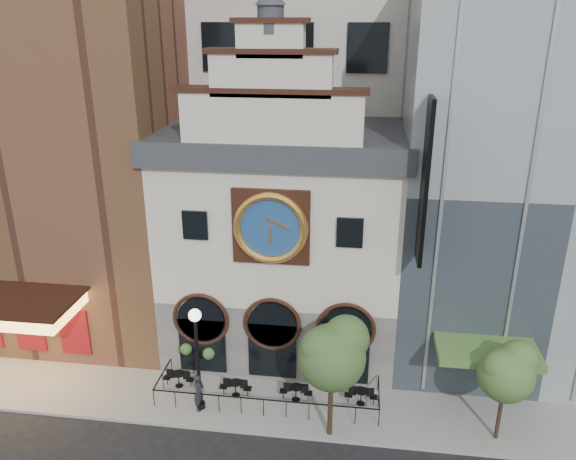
# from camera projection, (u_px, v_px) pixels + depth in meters

# --- Properties ---
(ground) EXTENTS (120.00, 120.00, 0.00)m
(ground) POSITION_uv_depth(u_px,v_px,m) (259.00, 436.00, 25.11)
(ground) COLOR black
(ground) RESTS_ON ground
(sidewalk) EXTENTS (44.00, 5.00, 0.15)m
(sidewalk) POSITION_uv_depth(u_px,v_px,m) (268.00, 399.00, 27.40)
(sidewalk) COLOR gray
(sidewalk) RESTS_ON ground
(clock_building) EXTENTS (12.60, 8.78, 18.65)m
(clock_building) POSITION_uv_depth(u_px,v_px,m) (283.00, 234.00, 29.98)
(clock_building) COLOR #605E5B
(clock_building) RESTS_ON ground
(theater_building) EXTENTS (14.00, 15.60, 25.00)m
(theater_building) POSITION_uv_depth(u_px,v_px,m) (59.00, 111.00, 31.48)
(theater_building) COLOR brown
(theater_building) RESTS_ON ground
(retail_building) EXTENTS (14.00, 14.40, 20.00)m
(retail_building) POSITION_uv_depth(u_px,v_px,m) (536.00, 169.00, 29.13)
(retail_building) COLOR gray
(retail_building) RESTS_ON ground
(cafe_railing) EXTENTS (10.60, 2.60, 0.90)m
(cafe_railing) POSITION_uv_depth(u_px,v_px,m) (268.00, 390.00, 27.21)
(cafe_railing) COLOR black
(cafe_railing) RESTS_ON sidewalk
(bistro_0) EXTENTS (1.58, 0.68, 0.90)m
(bistro_0) POSITION_uv_depth(u_px,v_px,m) (179.00, 378.00, 28.09)
(bistro_0) COLOR black
(bistro_0) RESTS_ON sidewalk
(bistro_1) EXTENTS (1.58, 0.68, 0.90)m
(bistro_1) POSITION_uv_depth(u_px,v_px,m) (236.00, 387.00, 27.40)
(bistro_1) COLOR black
(bistro_1) RESTS_ON sidewalk
(bistro_2) EXTENTS (1.58, 0.68, 0.90)m
(bistro_2) POSITION_uv_depth(u_px,v_px,m) (296.00, 392.00, 27.08)
(bistro_2) COLOR black
(bistro_2) RESTS_ON sidewalk
(bistro_3) EXTENTS (1.58, 0.68, 0.90)m
(bistro_3) POSITION_uv_depth(u_px,v_px,m) (361.00, 396.00, 26.80)
(bistro_3) COLOR black
(bistro_3) RESTS_ON sidewalk
(pedestrian) EXTENTS (0.54, 0.74, 1.88)m
(pedestrian) POSITION_uv_depth(u_px,v_px,m) (199.00, 392.00, 26.28)
(pedestrian) COLOR black
(pedestrian) RESTS_ON sidewalk
(lamppost) EXTENTS (1.67, 0.76, 5.28)m
(lamppost) POSITION_uv_depth(u_px,v_px,m) (197.00, 349.00, 25.54)
(lamppost) COLOR black
(lamppost) RESTS_ON sidewalk
(tree_left) EXTENTS (2.99, 2.88, 5.75)m
(tree_left) POSITION_uv_depth(u_px,v_px,m) (333.00, 352.00, 23.57)
(tree_left) COLOR #382619
(tree_left) RESTS_ON sidewalk
(tree_right) EXTENTS (2.46, 2.37, 4.74)m
(tree_right) POSITION_uv_depth(u_px,v_px,m) (507.00, 371.00, 23.60)
(tree_right) COLOR #382619
(tree_right) RESTS_ON sidewalk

